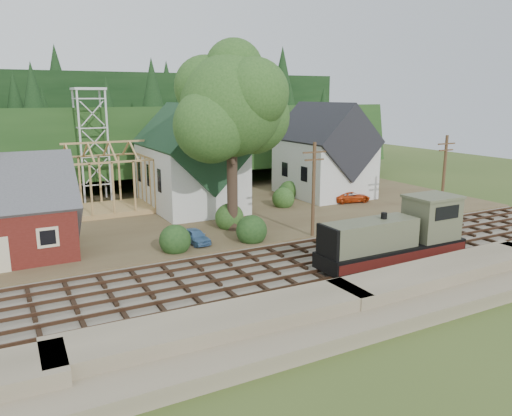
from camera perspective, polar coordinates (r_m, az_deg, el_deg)
name	(u,v)px	position (r m, az deg, el deg)	size (l,w,h in m)	color
ground	(270,272)	(33.91, 1.66, -7.31)	(140.00, 140.00, 0.00)	#384C1E
embankment	(351,321)	(27.46, 10.78, -12.56)	(64.00, 5.00, 1.60)	#7F7259
railroad_bed	(270,271)	(33.89, 1.66, -7.19)	(64.00, 11.00, 0.16)	#726B5B
village_flat	(179,215)	(49.63, -8.77, -0.77)	(64.00, 26.00, 0.30)	brown
hillside	(121,180)	(72.31, -15.22, 3.06)	(70.00, 28.00, 8.00)	#1E3F19
ridge	(98,166)	(87.81, -17.66, 4.55)	(80.00, 20.00, 12.00)	black
church	(191,161)	(50.95, -7.48, 5.38)	(8.40, 15.17, 13.00)	silver
farmhouse	(324,156)	(58.03, 7.77, 5.95)	(8.40, 10.80, 10.60)	silver
timber_frame	(106,182)	(51.24, -16.75, 2.82)	(8.20, 6.20, 6.99)	tan
lattice_tower	(90,111)	(56.47, -18.48, 10.50)	(3.20, 3.20, 12.12)	silver
big_tree	(233,113)	(41.81, -2.66, 10.80)	(10.90, 8.40, 14.70)	#38281E
telegraph_pole_near	(314,189)	(40.69, 6.59, 2.21)	(2.20, 0.28, 8.00)	#4C331E
telegraph_pole_far	(444,175)	(50.69, 20.68, 3.56)	(2.20, 0.28, 8.00)	#4C331E
locomotive	(398,237)	(35.94, 15.90, -3.25)	(11.30, 2.83, 4.54)	black
car_blue	(195,236)	(39.38, -6.94, -3.20)	(1.35, 3.35, 1.14)	#527EAF
car_red	(351,197)	(55.07, 10.80, 1.28)	(1.94, 4.22, 1.17)	#C73C0F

